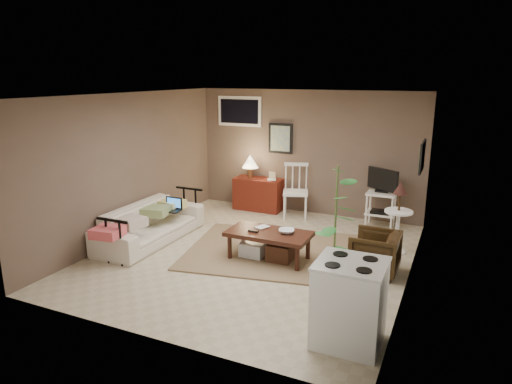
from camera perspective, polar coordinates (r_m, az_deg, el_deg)
The scene contains 20 objects.
floor at distance 7.04m, azimuth -0.31°, elevation -7.87°, with size 5.00×5.00×0.00m, color #C1B293.
art_back at distance 9.09m, azimuth 3.09°, elevation 6.71°, with size 0.50×0.03×0.60m, color black.
art_right at distance 7.08m, azimuth 20.07°, elevation 4.18°, with size 0.03×0.60×0.45m, color black.
window at distance 9.40m, azimuth -2.06°, elevation 10.04°, with size 0.96×0.03×0.60m, color white.
rug at distance 7.15m, azimuth 2.28°, elevation -7.40°, with size 2.63×2.10×0.03m, color olive.
coffee_table at distance 6.78m, azimuth 1.54°, elevation -6.43°, with size 1.23×0.64×0.46m.
sofa at distance 7.68m, azimuth -13.09°, elevation -3.13°, with size 2.06×0.60×0.81m, color beige.
sofa_pillows at distance 7.44m, azimuth -13.93°, elevation -3.00°, with size 0.40×1.96×0.14m, color beige, non-canonical shape.
sofa_end_rails at distance 7.63m, azimuth -12.36°, elevation -3.66°, with size 0.56×2.06×0.69m, color black, non-canonical shape.
laptop at distance 7.80m, azimuth -10.41°, elevation -1.80°, with size 0.32×0.23×0.22m.
red_console at distance 9.24m, azimuth 0.21°, elevation 0.14°, with size 0.97×0.43×1.12m.
spindle_chair at distance 8.76m, azimuth 4.97°, elevation -0.07°, with size 0.59×0.59×1.03m.
tv_stand at distance 8.42m, azimuth 15.40°, elevation -0.56°, with size 0.58×0.41×1.07m.
side_table at distance 7.24m, azimuth 17.43°, elevation -2.08°, with size 0.42×0.42×1.13m.
armchair at distance 6.56m, azimuth 14.64°, elevation -7.07°, with size 0.63×0.59×0.64m, color black.
potted_plant at distance 5.60m, azimuth 9.88°, elevation -4.33°, with size 0.42×0.42×1.68m.
stove at distance 4.83m, azimuth 11.60°, elevation -13.42°, with size 0.69×0.64×0.90m.
bowl at distance 6.65m, azimuth 3.84°, elevation -4.21°, with size 0.23×0.06×0.23m, color #3D1910.
book_table at distance 6.92m, azimuth 0.35°, elevation -3.51°, with size 0.15×0.02×0.20m, color #3D1910.
book_console at distance 9.01m, azimuth 1.45°, elevation 2.20°, with size 0.17×0.02×0.22m, color #3D1910.
Camera 1 is at (2.73, -5.91, 2.68)m, focal length 32.00 mm.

